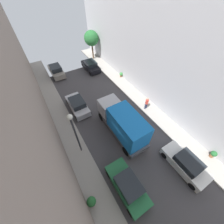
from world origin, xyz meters
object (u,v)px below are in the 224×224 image
at_px(parked_car_right_1, 185,164).
at_px(potted_plant_0, 213,154).
at_px(lamp_post, 74,130).
at_px(parked_car_left_3, 78,105).
at_px(pedestrian, 147,103).
at_px(parked_car_right_2, 91,66).
at_px(delivery_truck, 123,123).
at_px(street_tree_1, 91,38).
at_px(potted_plant_2, 91,202).
at_px(potted_plant_1, 121,74).
at_px(parked_car_left_2, 127,186).
at_px(parked_car_left_4, 56,71).

relative_size(parked_car_right_1, potted_plant_0, 4.98).
height_order(potted_plant_0, lamp_post, lamp_post).
height_order(parked_car_left_3, pedestrian, pedestrian).
height_order(parked_car_right_2, delivery_truck, delivery_truck).
relative_size(pedestrian, potted_plant_0, 2.04).
height_order(street_tree_1, lamp_post, lamp_post).
bearing_deg(lamp_post, potted_plant_0, -34.40).
xyz_separation_m(parked_car_right_2, street_tree_1, (2.01, 3.16, 3.00)).
xyz_separation_m(parked_car_left_3, street_tree_1, (7.41, 10.73, 3.00)).
xyz_separation_m(delivery_truck, lamp_post, (-4.60, 0.31, 1.89)).
distance_m(parked_car_right_2, potted_plant_2, 19.52).
relative_size(parked_car_right_1, delivery_truck, 0.64).
distance_m(potted_plant_1, potted_plant_2, 17.31).
xyz_separation_m(parked_car_right_2, potted_plant_1, (3.08, -4.63, -0.14)).
relative_size(delivery_truck, street_tree_1, 1.37).
relative_size(parked_car_left_2, street_tree_1, 0.87).
bearing_deg(potted_plant_0, parked_car_left_3, 123.76).
bearing_deg(potted_plant_0, delivery_truck, 130.27).
distance_m(parked_car_left_3, lamp_post, 6.55).
relative_size(delivery_truck, lamp_post, 1.24).
xyz_separation_m(street_tree_1, lamp_post, (-9.31, -16.26, -0.04)).
distance_m(street_tree_1, potted_plant_0, 23.55).
relative_size(parked_car_right_2, pedestrian, 2.44).
height_order(pedestrian, potted_plant_1, pedestrian).
relative_size(parked_car_left_4, lamp_post, 0.79).
bearing_deg(potted_plant_2, parked_car_left_3, 73.76).
relative_size(parked_car_left_3, parked_car_left_4, 1.00).
height_order(parked_car_left_2, parked_car_left_3, same).
distance_m(parked_car_left_4, potted_plant_1, 10.50).
bearing_deg(street_tree_1, potted_plant_2, -116.44).
relative_size(parked_car_left_2, potted_plant_2, 4.45).
distance_m(parked_car_left_3, parked_car_left_4, 9.13).
distance_m(parked_car_left_2, potted_plant_0, 8.65).
bearing_deg(street_tree_1, parked_car_left_2, -109.17).
xyz_separation_m(potted_plant_1, potted_plant_2, (-11.41, -13.02, 0.08)).
height_order(parked_car_left_4, street_tree_1, street_tree_1).
xyz_separation_m(street_tree_1, potted_plant_2, (-10.35, -20.81, -3.06)).
relative_size(potted_plant_0, potted_plant_2, 0.89).
height_order(delivery_truck, potted_plant_2, delivery_truck).
bearing_deg(pedestrian, parked_car_left_2, -139.74).
xyz_separation_m(parked_car_left_3, potted_plant_2, (-2.93, -10.07, -0.06)).
bearing_deg(parked_car_left_3, parked_car_left_2, -90.00).
relative_size(parked_car_left_4, parked_car_right_1, 1.00).
bearing_deg(parked_car_right_1, potted_plant_2, 168.14).
bearing_deg(parked_car_left_3, potted_plant_0, -56.24).
height_order(delivery_truck, street_tree_1, street_tree_1).
height_order(parked_car_right_1, delivery_truck, delivery_truck).
height_order(parked_car_left_4, potted_plant_2, parked_car_left_4).
bearing_deg(parked_car_right_2, parked_car_right_1, -90.00).
relative_size(pedestrian, potted_plant_2, 1.82).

